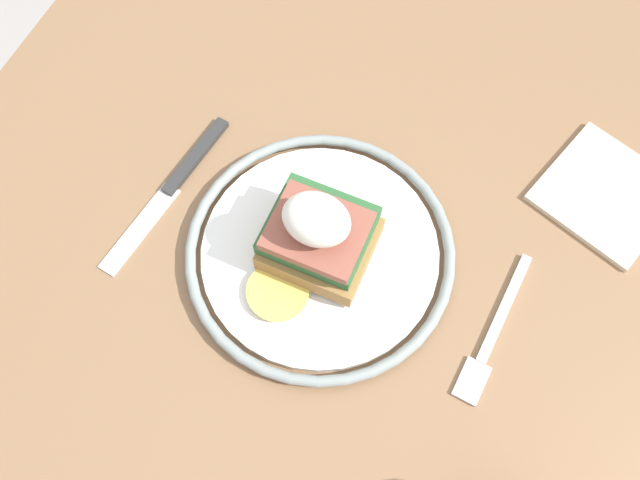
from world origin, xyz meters
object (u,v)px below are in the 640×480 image
object	(u,v)px
fork	(493,334)
napkin	(606,194)
plate	(320,252)
sandwich	(318,235)
knife	(177,181)

from	to	relation	value
fork	napkin	distance (m)	0.18
plate	napkin	world-z (taller)	plate
plate	sandwich	distance (m)	0.04
plate	knife	bearing A→B (deg)	-5.21
fork	plate	bearing A→B (deg)	-2.96
sandwich	fork	distance (m)	0.17
sandwich	fork	xyz separation A→B (m)	(-0.17, 0.01, -0.05)
sandwich	fork	size ratio (longest dim) A/B	0.83
knife	napkin	size ratio (longest dim) A/B	1.67
fork	knife	xyz separation A→B (m)	(0.32, -0.02, 0.00)
knife	fork	bearing A→B (deg)	175.95
sandwich	napkin	world-z (taller)	sandwich
fork	napkin	world-z (taller)	napkin
plate	napkin	size ratio (longest dim) A/B	2.18
knife	sandwich	bearing A→B (deg)	174.25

